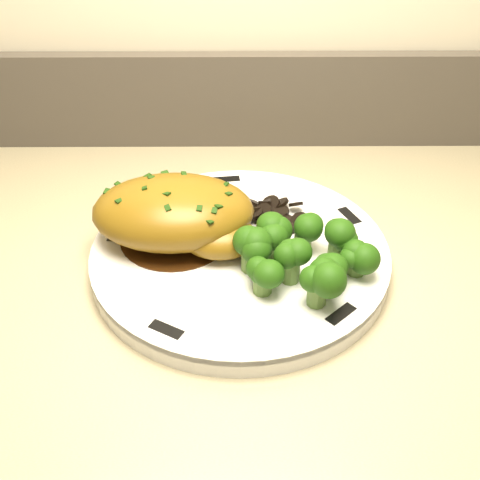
{
  "coord_description": "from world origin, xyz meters",
  "views": [
    {
      "loc": [
        -0.49,
        1.28,
        1.19
      ],
      "look_at": [
        -0.49,
        1.74,
        0.84
      ],
      "focal_mm": 45.0,
      "sensor_mm": 36.0,
      "label": 1
    }
  ],
  "objects": [
    {
      "name": "chicken_breast",
      "position": [
        -0.55,
        1.75,
        0.86
      ],
      "size": [
        0.16,
        0.11,
        0.06
      ],
      "rotation": [
        0.0,
        0.0,
        0.0
      ],
      "color": "#8A6418",
      "rests_on": "plate"
    },
    {
      "name": "plate",
      "position": [
        -0.49,
        1.74,
        0.82
      ],
      "size": [
        0.35,
        0.35,
        0.02
      ],
      "primitive_type": "cylinder",
      "rotation": [
        0.0,
        0.0,
        0.22
      ],
      "color": "white",
      "rests_on": "counter"
    },
    {
      "name": "rim_accent_2",
      "position": [
        -0.62,
        1.76,
        0.83
      ],
      "size": [
        0.02,
        0.03,
        0.0
      ],
      "primitive_type": "cube",
      "rotation": [
        0.0,
        0.0,
        4.51
      ],
      "color": "black",
      "rests_on": "plate"
    },
    {
      "name": "mushroom_pile",
      "position": [
        -0.47,
        1.79,
        0.84
      ],
      "size": [
        0.08,
        0.06,
        0.02
      ],
      "color": "black",
      "rests_on": "plate"
    },
    {
      "name": "rim_accent_0",
      "position": [
        -0.38,
        1.79,
        0.83
      ],
      "size": [
        0.02,
        0.03,
        0.0
      ],
      "primitive_type": "cube",
      "rotation": [
        0.0,
        0.0,
        2.0
      ],
      "color": "black",
      "rests_on": "plate"
    },
    {
      "name": "gravy_pool",
      "position": [
        -0.56,
        1.76,
        0.83
      ],
      "size": [
        0.11,
        0.11,
        0.0
      ],
      "primitive_type": "cylinder",
      "color": "#361C09",
      "rests_on": "plate"
    },
    {
      "name": "broccoli_florets",
      "position": [
        -0.44,
        1.7,
        0.85
      ],
      "size": [
        0.12,
        0.1,
        0.04
      ],
      "rotation": [
        0.0,
        0.0,
        0.11
      ],
      "color": "olive",
      "rests_on": "plate"
    },
    {
      "name": "rim_accent_3",
      "position": [
        -0.55,
        1.63,
        0.83
      ],
      "size": [
        0.03,
        0.02,
        0.0
      ],
      "primitive_type": "cube",
      "rotation": [
        0.0,
        0.0,
        5.77
      ],
      "color": "black",
      "rests_on": "plate"
    },
    {
      "name": "rim_accent_4",
      "position": [
        -0.41,
        1.65,
        0.83
      ],
      "size": [
        0.03,
        0.03,
        0.0
      ],
      "primitive_type": "cube",
      "rotation": [
        0.0,
        0.0,
        7.03
      ],
      "color": "black",
      "rests_on": "plate"
    },
    {
      "name": "rim_accent_1",
      "position": [
        -0.51,
        1.86,
        0.83
      ],
      "size": [
        0.03,
        0.01,
        0.0
      ],
      "primitive_type": "cube",
      "rotation": [
        0.0,
        0.0,
        3.26
      ],
      "color": "black",
      "rests_on": "plate"
    }
  ]
}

